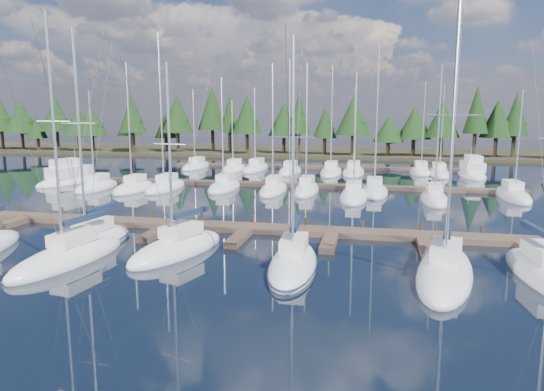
% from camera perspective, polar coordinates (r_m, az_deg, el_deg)
% --- Properties ---
extents(ground, '(260.00, 260.00, 0.00)m').
position_cam_1_polar(ground, '(46.73, 1.04, -0.74)').
color(ground, black).
rests_on(ground, ground).
extents(far_shore, '(220.00, 30.00, 0.60)m').
position_cam_1_polar(far_shore, '(105.83, 7.17, 5.09)').
color(far_shore, '#312E1B').
rests_on(far_shore, ground).
extents(main_dock, '(44.00, 6.13, 0.90)m').
position_cam_1_polar(main_dock, '(34.62, -2.90, -4.06)').
color(main_dock, brown).
rests_on(main_dock, ground).
extents(back_docks, '(50.00, 21.80, 0.40)m').
position_cam_1_polar(back_docks, '(65.83, 4.24, 2.40)').
color(back_docks, brown).
rests_on(back_docks, ground).
extents(front_sailboat_1, '(3.08, 8.27, 14.16)m').
position_cam_1_polar(front_sailboat_1, '(33.04, -20.56, -5.17)').
color(front_sailboat_1, silver).
rests_on(front_sailboat_1, ground).
extents(front_sailboat_2, '(3.66, 9.04, 14.46)m').
position_cam_1_polar(front_sailboat_2, '(30.20, -22.71, -6.64)').
color(front_sailboat_2, silver).
rests_on(front_sailboat_2, ground).
extents(front_sailboat_3, '(4.86, 8.54, 12.04)m').
position_cam_1_polar(front_sailboat_3, '(30.15, -11.03, -6.13)').
color(front_sailboat_3, silver).
rests_on(front_sailboat_3, ground).
extents(front_sailboat_4, '(3.04, 8.54, 13.01)m').
position_cam_1_polar(front_sailboat_4, '(26.68, 2.51, -8.02)').
color(front_sailboat_4, silver).
rests_on(front_sailboat_4, ground).
extents(front_sailboat_5, '(4.43, 10.15, 15.06)m').
position_cam_1_polar(front_sailboat_5, '(26.89, 19.67, -8.43)').
color(front_sailboat_5, silver).
rests_on(front_sailboat_5, ground).
extents(back_sailboat_rows, '(46.96, 32.66, 17.65)m').
position_cam_1_polar(back_sailboat_rows, '(61.44, 3.26, 1.97)').
color(back_sailboat_rows, silver).
rests_on(back_sailboat_rows, ground).
extents(motor_yacht_left, '(5.27, 10.40, 4.97)m').
position_cam_1_polar(motor_yacht_left, '(64.30, -22.67, 1.83)').
color(motor_yacht_left, silver).
rests_on(motor_yacht_left, ground).
extents(motor_yacht_right, '(3.41, 9.62, 4.78)m').
position_cam_1_polar(motor_yacht_right, '(71.16, 22.45, 2.50)').
color(motor_yacht_right, silver).
rests_on(motor_yacht_right, ground).
extents(tree_line, '(183.27, 11.94, 13.36)m').
position_cam_1_polar(tree_line, '(96.00, 5.42, 8.87)').
color(tree_line, black).
rests_on(tree_line, far_shore).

